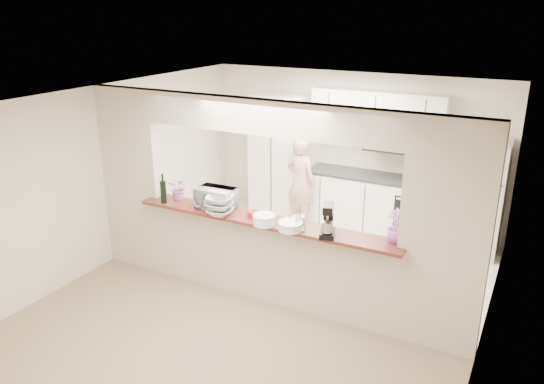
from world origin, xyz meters
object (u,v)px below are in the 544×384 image
Objects in this scene: refrigerator at (477,197)px; toaster_oven at (216,198)px; stand_mixer at (328,222)px; person at (301,183)px.

toaster_oven is (-2.75, -2.65, 0.37)m from refrigerator.
refrigerator is 3.06m from stand_mixer.
stand_mixer is at bearing 134.35° from person.
person reaches higher than stand_mixer.
refrigerator is 2.67m from person.
refrigerator reaches higher than toaster_oven.
refrigerator reaches higher than person.
stand_mixer is at bearing -113.35° from refrigerator.
person is at bearing 85.53° from toaster_oven.
stand_mixer reaches higher than toaster_oven.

